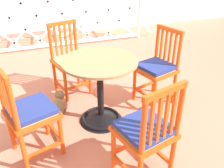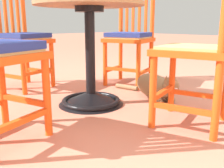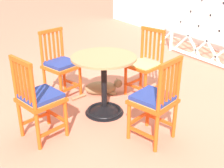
{
  "view_description": "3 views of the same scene",
  "coord_description": "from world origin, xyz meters",
  "px_view_note": "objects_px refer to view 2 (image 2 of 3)",
  "views": [
    {
      "loc": [
        -0.55,
        -2.14,
        1.68
      ],
      "look_at": [
        0.22,
        -0.03,
        0.42
      ],
      "focal_mm": 38.82,
      "sensor_mm": 36.0,
      "label": 1
    },
    {
      "loc": [
        1.29,
        1.37,
        0.59
      ],
      "look_at": [
        -0.12,
        -0.03,
        0.12
      ],
      "focal_mm": 41.67,
      "sensor_mm": 36.0,
      "label": 2
    },
    {
      "loc": [
        2.78,
        -1.61,
        1.76
      ],
      "look_at": [
        0.18,
        -0.0,
        0.41
      ],
      "focal_mm": 45.73,
      "sensor_mm": 36.0,
      "label": 3
    }
  ],
  "objects_px": {
    "orange_chair_facing_out": "(199,52)",
    "orange_chair_by_planter": "(22,39)",
    "orange_chair_tucked_in": "(130,38)",
    "cafe_table": "(90,66)",
    "tabby_cat": "(155,87)"
  },
  "relations": [
    {
      "from": "orange_chair_facing_out",
      "to": "orange_chair_by_planter",
      "type": "distance_m",
      "value": 1.59
    },
    {
      "from": "orange_chair_facing_out",
      "to": "orange_chair_tucked_in",
      "type": "xyz_separation_m",
      "value": [
        -0.55,
        -1.0,
        0.01
      ]
    },
    {
      "from": "cafe_table",
      "to": "orange_chair_tucked_in",
      "type": "distance_m",
      "value": 0.78
    },
    {
      "from": "orange_chair_facing_out",
      "to": "orange_chair_tucked_in",
      "type": "relative_size",
      "value": 1.0
    },
    {
      "from": "cafe_table",
      "to": "orange_chair_by_planter",
      "type": "bearing_deg",
      "value": -82.85
    },
    {
      "from": "orange_chair_tucked_in",
      "to": "orange_chair_by_planter",
      "type": "relative_size",
      "value": 1.0
    },
    {
      "from": "orange_chair_by_planter",
      "to": "tabby_cat",
      "type": "bearing_deg",
      "value": 117.73
    },
    {
      "from": "cafe_table",
      "to": "tabby_cat",
      "type": "height_order",
      "value": "cafe_table"
    },
    {
      "from": "orange_chair_facing_out",
      "to": "orange_chair_by_planter",
      "type": "xyz_separation_m",
      "value": [
        0.27,
        -1.57,
        0.01
      ]
    },
    {
      "from": "orange_chair_facing_out",
      "to": "tabby_cat",
      "type": "height_order",
      "value": "orange_chair_facing_out"
    },
    {
      "from": "orange_chair_by_planter",
      "to": "tabby_cat",
      "type": "distance_m",
      "value": 1.27
    },
    {
      "from": "cafe_table",
      "to": "orange_chair_facing_out",
      "type": "xyz_separation_m",
      "value": [
        -0.17,
        0.74,
        0.15
      ]
    },
    {
      "from": "cafe_table",
      "to": "orange_chair_by_planter",
      "type": "distance_m",
      "value": 0.85
    },
    {
      "from": "orange_chair_by_planter",
      "to": "tabby_cat",
      "type": "height_order",
      "value": "orange_chair_by_planter"
    },
    {
      "from": "cafe_table",
      "to": "orange_chair_facing_out",
      "type": "height_order",
      "value": "orange_chair_facing_out"
    }
  ]
}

